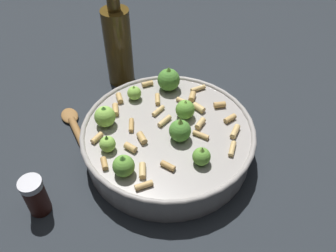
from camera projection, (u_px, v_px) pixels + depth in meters
The scene contains 5 objects.
ground_plane at pixel (168, 151), 0.73m from camera, with size 2.40×2.40×0.00m, color #23282D.
cooking_pan at pixel (167, 138), 0.70m from camera, with size 0.34×0.34×0.12m.
pepper_shaker at pixel (36, 196), 0.61m from camera, with size 0.04×0.04×0.08m.
olive_oil_bottle at pixel (118, 45), 0.83m from camera, with size 0.06×0.06×0.24m.
wooden_spoon at pixel (81, 141), 0.74m from camera, with size 0.14×0.24×0.02m.
Camera 1 is at (-0.39, -0.28, 0.55)m, focal length 38.32 mm.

